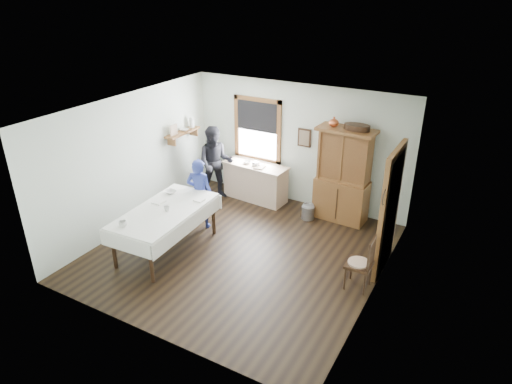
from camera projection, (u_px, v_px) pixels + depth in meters
room at (239, 186)px, 7.99m from camera, size 5.01×5.01×2.70m
window at (257, 126)px, 10.25m from camera, size 1.18×0.07×1.48m
doorway at (391, 208)px, 7.65m from camera, size 0.09×1.14×2.22m
wall_shelf at (184, 131)px, 10.15m from camera, size 0.24×1.00×0.44m
framed_picture at (304, 138)px, 9.78m from camera, size 0.30×0.04×0.40m
rug_beater at (386, 190)px, 6.98m from camera, size 0.01×0.27×0.27m
work_counter at (256, 182)px, 10.44m from camera, size 1.54×0.69×0.86m
china_hutch at (343, 175)px, 9.33m from camera, size 1.19×0.61×1.99m
dining_table at (167, 230)px, 8.46m from camera, size 1.21×2.16×0.85m
spindle_chair at (359, 262)px, 7.39m from camera, size 0.45×0.45×0.97m
pail at (308, 212)px, 9.68m from camera, size 0.34×0.34×0.29m
wicker_basket at (331, 214)px, 9.71m from camera, size 0.39×0.29×0.21m
woman_blue at (200, 196)px, 9.17m from camera, size 0.56×0.43×1.37m
figure_dark at (216, 165)px, 10.38m from camera, size 0.96×0.90×1.57m
table_cup_a at (123, 224)px, 7.69m from camera, size 0.17×0.17×0.11m
table_cup_b at (167, 209)px, 8.21m from camera, size 0.11×0.11×0.10m
table_bowl at (170, 192)px, 8.90m from camera, size 0.26×0.26×0.06m
counter_book at (255, 166)px, 10.12m from camera, size 0.21×0.26×0.02m
counter_bowl at (247, 162)px, 10.30m from camera, size 0.22×0.22×0.06m
shelf_bowl at (184, 130)px, 10.15m from camera, size 0.22×0.22×0.05m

